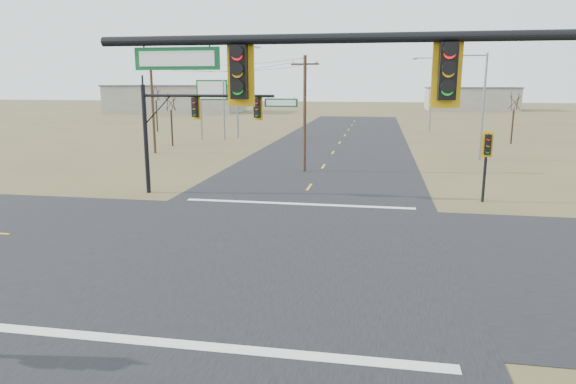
% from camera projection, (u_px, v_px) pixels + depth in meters
% --- Properties ---
extents(ground, '(320.00, 320.00, 0.00)m').
position_uv_depth(ground, '(267.00, 249.00, 19.50)').
color(ground, brown).
rests_on(ground, ground).
extents(road_ew, '(160.00, 14.00, 0.02)m').
position_uv_depth(road_ew, '(267.00, 249.00, 19.50)').
color(road_ew, black).
rests_on(road_ew, ground).
extents(road_ns, '(14.00, 160.00, 0.02)m').
position_uv_depth(road_ns, '(267.00, 249.00, 19.50)').
color(road_ns, black).
rests_on(road_ns, ground).
extents(stop_bar_near, '(12.00, 0.40, 0.01)m').
position_uv_depth(stop_bar_near, '(200.00, 346.00, 12.27)').
color(stop_bar_near, silver).
rests_on(stop_bar_near, road_ns).
extents(stop_bar_far, '(12.00, 0.40, 0.01)m').
position_uv_depth(stop_bar_far, '(298.00, 204.00, 26.72)').
color(stop_bar_far, silver).
rests_on(stop_bar_far, road_ns).
extents(mast_arm_near, '(11.04, 0.41, 7.62)m').
position_uv_depth(mast_arm_near, '(468.00, 119.00, 9.63)').
color(mast_arm_near, black).
rests_on(mast_arm_near, ground).
extents(mast_arm_far, '(8.82, 0.50, 6.12)m').
position_uv_depth(mast_arm_far, '(200.00, 116.00, 28.14)').
color(mast_arm_far, black).
rests_on(mast_arm_far, ground).
extents(pedestal_signal_ne, '(0.59, 0.50, 3.79)m').
position_uv_depth(pedestal_signal_ne, '(487.00, 150.00, 26.57)').
color(pedestal_signal_ne, black).
rests_on(pedestal_signal_ne, ground).
extents(utility_pole_near, '(1.97, 0.34, 8.07)m').
position_uv_depth(utility_pole_near, '(305.00, 112.00, 35.82)').
color(utility_pole_near, '#45311D').
rests_on(utility_pole_near, ground).
extents(utility_pole_far, '(2.00, 0.45, 8.23)m').
position_uv_depth(utility_pole_far, '(153.00, 105.00, 45.42)').
color(utility_pole_far, '#45311D').
rests_on(utility_pole_far, ground).
extents(highway_sign, '(3.49, 0.17, 6.55)m').
position_uv_depth(highway_sign, '(212.00, 98.00, 55.96)').
color(highway_sign, slate).
rests_on(highway_sign, ground).
extents(streetlight_a, '(2.39, 0.35, 8.55)m').
position_uv_depth(streetlight_a, '(481.00, 101.00, 41.24)').
color(streetlight_a, slate).
rests_on(streetlight_a, ground).
extents(streetlight_b, '(2.65, 0.29, 9.51)m').
position_uv_depth(streetlight_b, '(430.00, 90.00, 65.70)').
color(streetlight_b, slate).
rests_on(streetlight_b, ground).
extents(streetlight_c, '(2.91, 0.44, 10.39)m').
position_uv_depth(streetlight_c, '(239.00, 86.00, 58.55)').
color(streetlight_c, slate).
rests_on(streetlight_c, ground).
extents(bare_tree_a, '(2.84, 2.84, 5.57)m').
position_uv_depth(bare_tree_a, '(171.00, 102.00, 50.75)').
color(bare_tree_a, black).
rests_on(bare_tree_a, ground).
extents(bare_tree_b, '(2.45, 2.45, 6.20)m').
position_uv_depth(bare_tree_b, '(156.00, 93.00, 66.03)').
color(bare_tree_b, black).
rests_on(bare_tree_b, ground).
extents(bare_tree_c, '(2.68, 2.68, 5.61)m').
position_uv_depth(bare_tree_c, '(515.00, 101.00, 52.45)').
color(bare_tree_c, black).
rests_on(bare_tree_c, ground).
extents(warehouse_left, '(28.00, 14.00, 5.50)m').
position_uv_depth(warehouse_left, '(176.00, 99.00, 112.43)').
color(warehouse_left, '#9B968A').
rests_on(warehouse_left, ground).
extents(warehouse_mid, '(20.00, 12.00, 5.00)m').
position_uv_depth(warehouse_mid, '(470.00, 99.00, 120.67)').
color(warehouse_mid, '#9B968A').
rests_on(warehouse_mid, ground).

